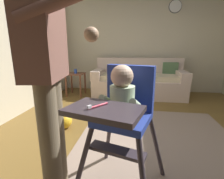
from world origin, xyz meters
TOP-DOWN VIEW (x-y plane):
  - ground at (0.00, 0.00)m, footprint 5.62×6.61m
  - wall_far at (0.00, 2.53)m, footprint 4.82×0.06m
  - area_rug at (0.19, -0.34)m, footprint 1.90×2.65m
  - couch at (-0.03, 2.01)m, footprint 2.06×0.86m
  - high_chair at (-0.18, -0.75)m, footprint 0.74×0.83m
  - adult_standing at (-0.68, -0.83)m, footprint 0.56×0.50m
  - toy_ball at (-1.06, 0.15)m, footprint 0.20×0.20m
  - side_table at (-1.50, 1.80)m, footprint 0.40×0.40m
  - sippy_cup at (-1.49, 1.80)m, footprint 0.07×0.07m
  - wall_clock at (0.74, 2.49)m, footprint 0.29×0.04m

SIDE VIEW (x-z plane):
  - ground at x=0.00m, z-range -0.10..0.00m
  - area_rug at x=0.19m, z-range 0.00..0.01m
  - toy_ball at x=-1.06m, z-range 0.00..0.20m
  - couch at x=-0.03m, z-range -0.10..0.76m
  - side_table at x=-1.50m, z-range 0.12..0.64m
  - sippy_cup at x=-1.49m, z-range 0.52..0.62m
  - high_chair at x=-0.18m, z-range 0.19..1.18m
  - adult_standing at x=-0.68m, z-range 0.11..1.75m
  - wall_far at x=0.00m, z-range 0.00..2.55m
  - wall_clock at x=0.74m, z-range 1.88..2.17m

